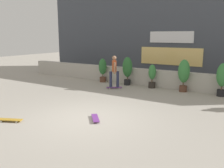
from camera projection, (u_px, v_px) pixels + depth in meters
The scene contains 11 objects.
ground_plane at pixel (88, 118), 8.17m from camera, with size 48.00×48.00×0.00m, color #A8A093.
planter_wall at pixel (157, 78), 13.05m from camera, with size 18.00×0.40×0.90m, color #B2ADA3.
building_backdrop at pixel (182, 27), 15.82m from camera, with size 20.00×2.08×6.50m.
potted_plant_0 at pixel (103, 69), 14.29m from camera, with size 0.45×0.45×1.38m.
potted_plant_1 at pixel (127, 69), 13.41m from camera, with size 0.54×0.54×1.55m.
potted_plant_2 at pixel (152, 75), 12.68m from camera, with size 0.38×0.38×1.23m.
potted_plant_3 at pixel (184, 73), 11.78m from camera, with size 0.55×0.55×1.58m.
potted_plant_4 at pixel (222, 77), 10.88m from camera, with size 0.52×0.52×1.50m.
skater_by_wall_left at pixel (114, 71), 12.46m from camera, with size 0.76×0.64×1.70m.
skateboard_near_camera at pixel (95, 118), 7.96m from camera, with size 0.68×0.73×0.08m.
skateboard_aside at pixel (10, 120), 7.79m from camera, with size 0.81×0.52×0.08m.
Camera 1 is at (4.83, -6.16, 2.71)m, focal length 39.18 mm.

